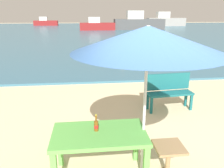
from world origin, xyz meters
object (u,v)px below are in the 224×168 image
at_px(beer_bottle_amber, 96,125).
at_px(boat_cargo_ship, 138,23).
at_px(swimmer_person, 123,59).
at_px(boat_tanker, 166,21).
at_px(boat_fishing_trawler, 97,25).
at_px(picnic_table_green, 100,139).
at_px(patio_umbrella, 148,39).
at_px(side_table_wood, 168,156).
at_px(boat_ferry, 46,22).
at_px(bench_teal_center, 169,89).

xyz_separation_m(beer_bottle_amber, boat_cargo_ship, (7.74, 31.29, 0.20)).
xyz_separation_m(swimmer_person, boat_cargo_ship, (6.06, 23.33, 0.82)).
bearing_deg(swimmer_person, boat_cargo_ship, 75.44).
xyz_separation_m(beer_bottle_amber, boat_tanker, (15.18, 40.50, 0.17)).
relative_size(boat_fishing_trawler, boat_tanker, 0.70).
height_order(beer_bottle_amber, boat_tanker, boat_tanker).
bearing_deg(beer_bottle_amber, swimmer_person, 78.04).
bearing_deg(boat_tanker, beer_bottle_amber, -110.55).
bearing_deg(boat_cargo_ship, boat_fishing_trawler, -173.69).
distance_m(picnic_table_green, boat_fishing_trawler, 30.69).
distance_m(patio_umbrella, side_table_wood, 1.81).
distance_m(swimmer_person, boat_cargo_ship, 24.11).
distance_m(boat_tanker, boat_ferry, 23.56).
xyz_separation_m(picnic_table_green, beer_bottle_amber, (-0.04, 0.07, 0.20)).
relative_size(boat_cargo_ship, boat_ferry, 1.61).
bearing_deg(boat_cargo_ship, side_table_wood, -101.94).
bearing_deg(beer_bottle_amber, bench_teal_center, 49.43).
bearing_deg(boat_fishing_trawler, bench_teal_center, -88.93).
bearing_deg(beer_bottle_amber, patio_umbrella, -3.36).
bearing_deg(picnic_table_green, bench_teal_center, 50.80).
relative_size(beer_bottle_amber, boat_fishing_trawler, 0.05).
bearing_deg(side_table_wood, patio_umbrella, 157.75).
relative_size(side_table_wood, boat_tanker, 0.07).
height_order(swimmer_person, boat_tanker, boat_tanker).
height_order(boat_fishing_trawler, boat_ferry, boat_fishing_trawler).
bearing_deg(swimmer_person, picnic_table_green, -101.58).
xyz_separation_m(beer_bottle_amber, side_table_wood, (1.09, -0.19, -0.50)).
distance_m(boat_fishing_trawler, boat_ferry, 16.80).
xyz_separation_m(side_table_wood, boat_cargo_ship, (6.66, 31.48, 0.70)).
height_order(side_table_wood, boat_tanker, boat_tanker).
bearing_deg(side_table_wood, beer_bottle_amber, 169.93).
bearing_deg(boat_fishing_trawler, boat_ferry, 124.57).
bearing_deg(swimmer_person, boat_tanker, 67.48).
bearing_deg(side_table_wood, boat_cargo_ship, 78.06).
bearing_deg(picnic_table_green, boat_ferry, 100.31).
height_order(patio_umbrella, side_table_wood, patio_umbrella).
xyz_separation_m(side_table_wood, boat_fishing_trawler, (0.40, 30.79, 0.39)).
height_order(bench_teal_center, boat_cargo_ship, boat_cargo_ship).
relative_size(swimmer_person, boat_cargo_ship, 0.05).
height_order(picnic_table_green, swimmer_person, picnic_table_green).
bearing_deg(boat_cargo_ship, beer_bottle_amber, -103.90).
distance_m(beer_bottle_amber, boat_tanker, 43.25).
distance_m(patio_umbrella, boat_ferry, 45.35).
bearing_deg(patio_umbrella, boat_ferry, 101.16).
bearing_deg(boat_ferry, swimmer_person, -75.05).
relative_size(bench_teal_center, boat_tanker, 0.17).
xyz_separation_m(patio_umbrella, boat_tanker, (14.46, 40.54, -1.10)).
height_order(beer_bottle_amber, bench_teal_center, beer_bottle_amber).
bearing_deg(picnic_table_green, boat_cargo_ship, 76.20).
bearing_deg(bench_teal_center, beer_bottle_amber, -130.57).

